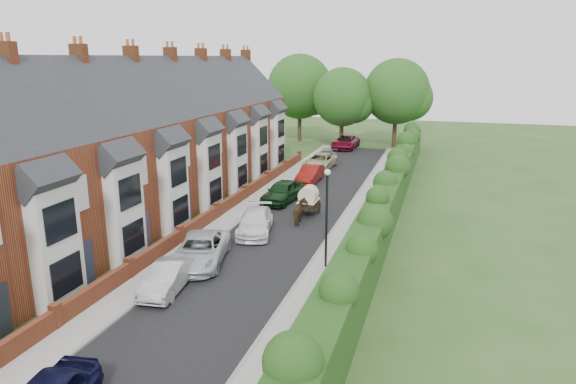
% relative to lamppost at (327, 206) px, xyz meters
% --- Properties ---
extents(ground, '(140.00, 140.00, 0.00)m').
position_rel_lamppost_xyz_m(ground, '(-3.40, -4.00, -3.30)').
color(ground, '#2D4C1E').
rests_on(ground, ground).
extents(road, '(6.00, 58.00, 0.02)m').
position_rel_lamppost_xyz_m(road, '(-3.90, 7.00, -3.29)').
color(road, black).
rests_on(road, ground).
extents(pavement_hedge_side, '(2.20, 58.00, 0.12)m').
position_rel_lamppost_xyz_m(pavement_hedge_side, '(0.20, 7.00, -3.24)').
color(pavement_hedge_side, '#9C9A93').
rests_on(pavement_hedge_side, ground).
extents(pavement_house_side, '(1.70, 58.00, 0.12)m').
position_rel_lamppost_xyz_m(pavement_house_side, '(-7.75, 7.00, -3.24)').
color(pavement_house_side, '#9C9A93').
rests_on(pavement_house_side, ground).
extents(kerb_hedge_side, '(0.18, 58.00, 0.13)m').
position_rel_lamppost_xyz_m(kerb_hedge_side, '(-0.85, 7.00, -3.23)').
color(kerb_hedge_side, gray).
rests_on(kerb_hedge_side, ground).
extents(kerb_house_side, '(0.18, 58.00, 0.13)m').
position_rel_lamppost_xyz_m(kerb_house_side, '(-6.95, 7.00, -3.23)').
color(kerb_house_side, gray).
rests_on(kerb_house_side, ground).
extents(hedge, '(2.10, 58.00, 2.85)m').
position_rel_lamppost_xyz_m(hedge, '(2.00, 7.00, -1.70)').
color(hedge, '#183E13').
rests_on(hedge, ground).
extents(terrace_row, '(9.05, 40.50, 11.50)m').
position_rel_lamppost_xyz_m(terrace_row, '(-14.27, 5.98, 1.18)').
color(terrace_row, '#964726').
rests_on(terrace_row, ground).
extents(garden_wall_row, '(0.35, 40.35, 1.10)m').
position_rel_lamppost_xyz_m(garden_wall_row, '(-8.75, 6.00, -2.84)').
color(garden_wall_row, brown).
rests_on(garden_wall_row, ground).
extents(lamppost, '(0.32, 0.32, 5.16)m').
position_rel_lamppost_xyz_m(lamppost, '(0.00, 0.00, 0.00)').
color(lamppost, black).
rests_on(lamppost, ground).
extents(tree_far_left, '(7.14, 6.80, 9.29)m').
position_rel_lamppost_xyz_m(tree_far_left, '(-6.05, 36.08, 2.41)').
color(tree_far_left, '#332316').
rests_on(tree_far_left, ground).
extents(tree_far_right, '(7.98, 7.60, 10.31)m').
position_rel_lamppost_xyz_m(tree_far_right, '(-0.01, 38.08, 3.02)').
color(tree_far_right, '#332316').
rests_on(tree_far_right, ground).
extents(tree_far_back, '(8.40, 8.00, 10.82)m').
position_rel_lamppost_xyz_m(tree_far_back, '(-11.99, 39.08, 3.32)').
color(tree_far_back, '#332316').
rests_on(tree_far_back, ground).
extents(car_silver_a, '(1.86, 4.11, 1.31)m').
position_rel_lamppost_xyz_m(car_silver_a, '(-6.33, -4.60, -2.64)').
color(car_silver_a, '#AFB0B4').
rests_on(car_silver_a, ground).
extents(car_silver_b, '(3.59, 5.68, 1.46)m').
position_rel_lamppost_xyz_m(car_silver_b, '(-6.34, -1.24, -2.57)').
color(car_silver_b, silver).
rests_on(car_silver_b, ground).
extents(car_white, '(3.05, 5.12, 1.39)m').
position_rel_lamppost_xyz_m(car_white, '(-5.31, 4.05, -2.60)').
color(car_white, white).
rests_on(car_white, ground).
extents(car_green, '(2.46, 4.89, 1.60)m').
position_rel_lamppost_xyz_m(car_green, '(-5.83, 11.09, -2.50)').
color(car_green, black).
rests_on(car_green, ground).
extents(car_red, '(1.58, 4.37, 1.43)m').
position_rel_lamppost_xyz_m(car_red, '(-5.44, 17.78, -2.58)').
color(car_red, maroon).
rests_on(car_red, ground).
extents(car_beige, '(2.69, 5.29, 1.43)m').
position_rel_lamppost_xyz_m(car_beige, '(-5.93, 23.40, -2.58)').
color(car_beige, beige).
rests_on(car_beige, ground).
extents(car_grey, '(2.02, 4.52, 1.29)m').
position_rel_lamppost_xyz_m(car_grey, '(-5.98, 25.41, -2.65)').
color(car_grey, '#5B5D63').
rests_on(car_grey, ground).
extents(car_black, '(2.46, 4.46, 1.44)m').
position_rel_lamppost_xyz_m(car_black, '(-5.54, 34.60, -2.58)').
color(car_black, black).
rests_on(car_black, ground).
extents(horse, '(1.14, 1.96, 1.56)m').
position_rel_lamppost_xyz_m(horse, '(-3.17, 6.59, -2.52)').
color(horse, '#432E18').
rests_on(horse, ground).
extents(horse_cart, '(1.27, 2.80, 2.02)m').
position_rel_lamppost_xyz_m(horse_cart, '(-3.17, 8.57, -2.14)').
color(horse_cart, black).
rests_on(horse_cart, ground).
extents(car_extra_far, '(2.72, 5.60, 1.53)m').
position_rel_lamppost_xyz_m(car_extra_far, '(-5.71, 35.09, -2.53)').
color(car_extra_far, maroon).
rests_on(car_extra_far, ground).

